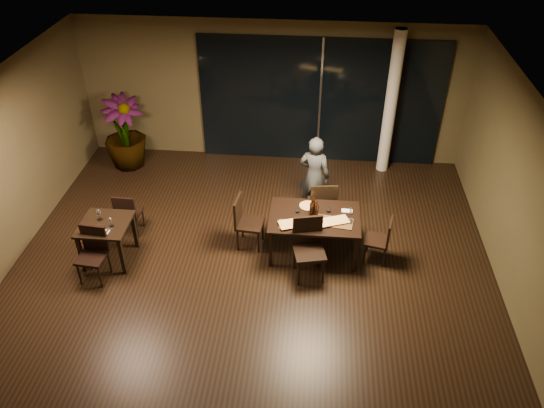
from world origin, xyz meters
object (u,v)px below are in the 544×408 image
at_px(chair_side_near, 93,250).
at_px(bottle_c, 313,206).
at_px(chair_main_right, 382,238).
at_px(bottle_b, 317,208).
at_px(main_table, 314,220).
at_px(chair_main_near, 308,244).
at_px(bottle_a, 312,207).
at_px(side_table, 106,229).
at_px(chair_side_far, 128,212).
at_px(chair_main_left, 245,219).
at_px(potted_plant, 124,133).
at_px(diner, 314,176).
at_px(chair_main_far, 322,203).

height_order(chair_side_near, bottle_c, bottle_c).
distance_m(chair_main_right, bottle_b, 1.19).
height_order(main_table, chair_main_right, chair_main_right).
height_order(chair_main_near, bottle_a, bottle_a).
bearing_deg(side_table, chair_main_near, -0.43).
bearing_deg(chair_side_near, chair_main_near, 11.71).
height_order(chair_side_far, bottle_a, bottle_a).
relative_size(chair_main_left, potted_plant, 0.62).
bearing_deg(diner, chair_main_near, 101.10).
xyz_separation_m(main_table, bottle_b, (0.03, 0.03, 0.22)).
bearing_deg(chair_main_left, bottle_a, -86.17).
xyz_separation_m(bottle_b, bottle_c, (-0.05, 0.06, 0.01)).
bearing_deg(side_table, chair_side_far, 79.78).
bearing_deg(chair_main_far, bottle_a, 64.89).
bearing_deg(chair_main_far, side_table, 10.20).
xyz_separation_m(potted_plant, bottle_b, (4.07, -2.48, 0.12)).
bearing_deg(potted_plant, bottle_a, -31.65).
height_order(chair_main_far, chair_side_far, chair_main_far).
distance_m(chair_main_far, chair_side_near, 3.93).
height_order(diner, bottle_b, diner).
distance_m(main_table, chair_main_right, 1.15).
height_order(chair_main_near, bottle_b, bottle_b).
bearing_deg(chair_main_left, chair_main_near, -113.33).
distance_m(chair_main_far, chair_main_right, 1.26).
xyz_separation_m(main_table, chair_side_far, (-3.28, 0.19, -0.20)).
bearing_deg(side_table, chair_main_right, 4.82).
bearing_deg(diner, bottle_c, 102.94).
bearing_deg(chair_side_near, chair_side_far, 84.80).
height_order(main_table, bottle_c, bottle_c).
relative_size(chair_side_far, potted_plant, 0.55).
bearing_deg(bottle_c, chair_main_right, -9.96).
height_order(chair_main_far, bottle_a, bottle_a).
height_order(side_table, chair_main_far, chair_main_far).
height_order(chair_side_near, bottle_a, bottle_a).
bearing_deg(chair_main_far, chair_main_left, 15.50).
height_order(side_table, chair_main_near, chair_main_near).
distance_m(chair_main_left, diner, 1.61).
xyz_separation_m(bottle_a, bottle_c, (0.03, 0.03, 0.00)).
distance_m(chair_side_near, bottle_b, 3.65).
xyz_separation_m(chair_main_far, diner, (-0.17, 0.54, 0.22)).
relative_size(chair_main_right, potted_plant, 0.54).
bearing_deg(bottle_b, bottle_a, 163.98).
distance_m(diner, potted_plant, 4.21).
relative_size(bottle_a, bottle_c, 0.99).
bearing_deg(bottle_b, chair_main_far, 80.62).
distance_m(chair_main_near, chair_main_left, 1.26).
height_order(main_table, chair_side_near, chair_side_near).
bearing_deg(chair_side_near, diner, 36.70).
bearing_deg(chair_main_near, diner, 75.93).
relative_size(diner, potted_plant, 1.01).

